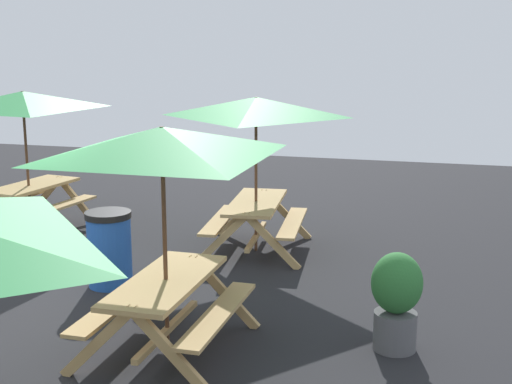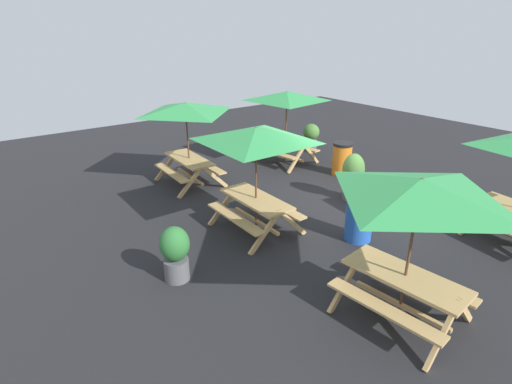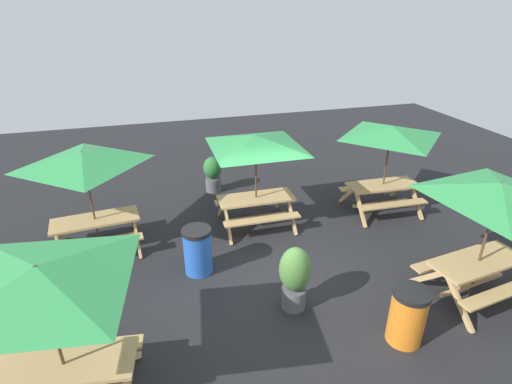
# 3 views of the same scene
# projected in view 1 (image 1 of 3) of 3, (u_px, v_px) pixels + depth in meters

# --- Properties ---
(ground_plane) EXTENTS (24.00, 24.00, 0.00)m
(ground_plane) POSITION_uv_depth(u_px,v_px,m) (15.00, 321.00, 8.03)
(ground_plane) COLOR #232326
(ground_plane) RESTS_ON ground
(picnic_table_0) EXTENTS (2.19, 2.19, 2.34)m
(picnic_table_0) POSITION_uv_depth(u_px,v_px,m) (256.00, 119.00, 10.30)
(picnic_table_0) COLOR tan
(picnic_table_0) RESTS_ON ground
(picnic_table_1) EXTENTS (2.83, 2.83, 2.34)m
(picnic_table_1) POSITION_uv_depth(u_px,v_px,m) (162.00, 159.00, 6.88)
(picnic_table_1) COLOR tan
(picnic_table_1) RESTS_ON ground
(picnic_table_2) EXTENTS (2.80, 2.80, 2.34)m
(picnic_table_2) POSITION_uv_depth(u_px,v_px,m) (23.00, 111.00, 11.41)
(picnic_table_2) COLOR tan
(picnic_table_2) RESTS_ON ground
(trash_bin_blue) EXTENTS (0.59, 0.59, 0.98)m
(trash_bin_blue) POSITION_uv_depth(u_px,v_px,m) (109.00, 249.00, 9.11)
(trash_bin_blue) COLOR blue
(trash_bin_blue) RESTS_ON ground
(potted_plant_2) EXTENTS (0.52, 0.52, 1.03)m
(potted_plant_2) POSITION_uv_depth(u_px,v_px,m) (396.00, 298.00, 7.21)
(potted_plant_2) COLOR #59595B
(potted_plant_2) RESTS_ON ground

